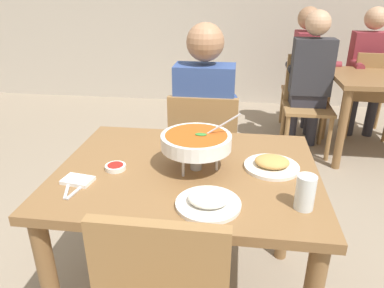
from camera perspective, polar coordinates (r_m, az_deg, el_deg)
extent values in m
cube|color=brown|center=(1.58, -0.72, -4.50)|extent=(1.13, 0.88, 0.04)
cylinder|color=brown|center=(2.21, -12.40, -7.60)|extent=(0.07, 0.07, 0.72)
cylinder|color=brown|center=(2.11, 14.77, -9.44)|extent=(0.07, 0.07, 0.72)
cube|color=olive|center=(2.45, 2.09, -1.76)|extent=(0.44, 0.44, 0.03)
cube|color=olive|center=(2.17, 1.65, 1.68)|extent=(0.42, 0.04, 0.45)
cylinder|color=olive|center=(2.71, 6.43, -4.53)|extent=(0.04, 0.04, 0.42)
cylinder|color=olive|center=(2.74, -1.55, -4.06)|extent=(0.04, 0.04, 0.42)
cylinder|color=olive|center=(2.39, 6.14, -8.86)|extent=(0.04, 0.04, 0.42)
cylinder|color=olive|center=(2.42, -2.98, -8.25)|extent=(0.04, 0.04, 0.42)
cylinder|color=#2D2D38|center=(2.56, 4.30, -5.93)|extent=(0.10, 0.10, 0.45)
cylinder|color=#2D2D38|center=(2.58, -0.16, -5.65)|extent=(0.10, 0.10, 0.45)
cube|color=#2D2D38|center=(2.40, 2.06, -0.35)|extent=(0.32, 0.32, 0.12)
cube|color=#334C8C|center=(2.21, 1.97, 6.13)|extent=(0.36, 0.20, 0.50)
sphere|color=#A57756|center=(2.13, 2.12, 15.91)|extent=(0.22, 0.22, 0.22)
cylinder|color=#334C8C|center=(2.41, 6.25, 6.25)|extent=(0.08, 0.28, 0.08)
cylinder|color=#334C8C|center=(2.44, -1.33, 6.59)|extent=(0.08, 0.28, 0.08)
cube|color=olive|center=(1.16, -5.25, -21.48)|extent=(0.42, 0.04, 0.45)
cylinder|color=silver|center=(1.54, 3.99, -2.42)|extent=(0.01, 0.01, 0.10)
cylinder|color=silver|center=(1.63, -0.57, -0.94)|extent=(0.01, 0.01, 0.10)
cylinder|color=silver|center=(1.49, -1.42, -3.44)|extent=(0.01, 0.01, 0.10)
torus|color=silver|center=(1.53, 0.68, -0.55)|extent=(0.21, 0.21, 0.01)
cylinder|color=#B2B2B7|center=(1.57, 0.67, -3.28)|extent=(0.05, 0.05, 0.04)
cone|color=orange|center=(1.55, 0.67, -2.23)|extent=(0.02, 0.02, 0.04)
cylinder|color=white|center=(1.52, 0.69, 0.48)|extent=(0.30, 0.30, 0.06)
cylinder|color=#B75119|center=(1.51, 0.69, 1.35)|extent=(0.26, 0.26, 0.01)
ellipsoid|color=#388433|center=(1.50, 1.45, 1.62)|extent=(0.05, 0.03, 0.01)
cylinder|color=silver|center=(1.51, 4.19, 2.69)|extent=(0.18, 0.01, 0.13)
cylinder|color=white|center=(1.32, 2.59, -9.53)|extent=(0.24, 0.24, 0.01)
ellipsoid|color=white|center=(1.31, 2.61, -8.59)|extent=(0.15, 0.13, 0.04)
cylinder|color=white|center=(1.61, 12.55, -3.55)|extent=(0.24, 0.24, 0.01)
ellipsoid|color=tan|center=(1.60, 12.63, -2.74)|extent=(0.15, 0.13, 0.04)
cylinder|color=white|center=(1.60, -12.08, -3.63)|extent=(0.09, 0.09, 0.02)
cylinder|color=maroon|center=(1.59, -12.11, -3.34)|extent=(0.07, 0.07, 0.01)
cube|color=white|center=(1.54, -17.73, -5.54)|extent=(0.13, 0.10, 0.02)
cube|color=silver|center=(1.51, -19.18, -6.51)|extent=(0.06, 0.17, 0.01)
cube|color=silver|center=(1.49, -17.44, -6.70)|extent=(0.04, 0.17, 0.01)
cylinder|color=silver|center=(1.34, 17.60, -7.36)|extent=(0.07, 0.07, 0.13)
cylinder|color=gold|center=(1.35, 17.49, -8.09)|extent=(0.06, 0.06, 0.08)
cylinder|color=brown|center=(3.32, 22.76, 2.04)|extent=(0.07, 0.07, 0.72)
cylinder|color=brown|center=(3.95, 20.50, 5.70)|extent=(0.07, 0.07, 0.72)
cube|color=olive|center=(3.56, 17.94, 5.39)|extent=(0.45, 0.45, 0.03)
cube|color=olive|center=(3.68, 17.99, 9.91)|extent=(0.42, 0.05, 0.45)
cylinder|color=olive|center=(3.43, 14.78, 1.07)|extent=(0.04, 0.04, 0.42)
cylinder|color=olive|center=(3.49, 20.97, 0.67)|extent=(0.04, 0.04, 0.42)
cylinder|color=olive|center=(3.78, 14.29, 3.28)|extent=(0.04, 0.04, 0.42)
cylinder|color=olive|center=(3.84, 19.93, 2.89)|extent=(0.04, 0.04, 0.42)
cube|color=olive|center=(4.12, 17.32, 7.93)|extent=(0.45, 0.45, 0.03)
cube|color=olive|center=(4.10, 20.54, 10.90)|extent=(0.05, 0.42, 0.45)
cylinder|color=olive|center=(4.34, 14.15, 5.95)|extent=(0.04, 0.04, 0.42)
cylinder|color=olive|center=(3.98, 14.59, 4.29)|extent=(0.04, 0.04, 0.42)
cylinder|color=olive|center=(4.39, 19.09, 5.58)|extent=(0.04, 0.04, 0.42)
cylinder|color=olive|center=(4.04, 19.95, 3.90)|extent=(0.04, 0.04, 0.42)
cube|color=olive|center=(4.25, 26.18, 7.02)|extent=(0.48, 0.48, 0.03)
cube|color=olive|center=(4.01, 27.37, 9.48)|extent=(0.42, 0.08, 0.45)
cylinder|color=olive|center=(4.53, 27.53, 4.70)|extent=(0.04, 0.04, 0.42)
cylinder|color=olive|center=(4.45, 22.82, 5.24)|extent=(0.04, 0.04, 0.42)
cylinder|color=olive|center=(4.10, 23.56, 3.58)|extent=(0.04, 0.04, 0.42)
cylinder|color=#2D2D38|center=(3.79, 18.61, 3.06)|extent=(0.10, 0.10, 0.45)
cylinder|color=#2D2D38|center=(3.76, 15.62, 3.26)|extent=(0.10, 0.10, 0.45)
cube|color=#2D2D38|center=(3.65, 17.75, 7.12)|extent=(0.32, 0.32, 0.12)
cube|color=#2D2D33|center=(3.50, 18.59, 11.59)|extent=(0.36, 0.20, 0.50)
sphere|color=tan|center=(3.45, 19.44, 17.74)|extent=(0.22, 0.22, 0.22)
cylinder|color=#2D2D33|center=(3.74, 20.42, 11.26)|extent=(0.08, 0.28, 0.08)
cylinder|color=#2D2D33|center=(3.68, 15.48, 11.71)|extent=(0.08, 0.28, 0.08)
cylinder|color=#2D2D38|center=(4.07, 18.26, 4.49)|extent=(0.10, 0.10, 0.45)
cylinder|color=#2D2D38|center=(4.25, 17.83, 5.39)|extent=(0.10, 0.10, 0.45)
cube|color=#2D2D38|center=(4.08, 17.99, 8.77)|extent=(0.32, 0.32, 0.12)
cube|color=maroon|center=(4.00, 17.41, 13.15)|extent=(0.20, 0.36, 0.50)
sphere|color=#A57756|center=(3.95, 18.12, 18.54)|extent=(0.22, 0.22, 0.22)
cylinder|color=maroon|center=(3.89, 20.62, 11.69)|extent=(0.28, 0.08, 0.08)
cylinder|color=maroon|center=(4.20, 19.75, 12.62)|extent=(0.28, 0.08, 0.08)
cylinder|color=#2D2D38|center=(4.22, 24.00, 4.28)|extent=(0.10, 0.10, 0.45)
cylinder|color=#2D2D38|center=(4.28, 26.57, 4.07)|extent=(0.10, 0.10, 0.45)
cube|color=#2D2D38|center=(4.21, 25.83, 8.00)|extent=(0.32, 0.32, 0.12)
cube|color=maroon|center=(4.22, 26.29, 12.33)|extent=(0.36, 0.20, 0.50)
sphere|color=tan|center=(4.18, 27.27, 17.40)|extent=(0.22, 0.22, 0.22)
cylinder|color=maroon|center=(3.99, 24.77, 11.32)|extent=(0.08, 0.28, 0.08)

